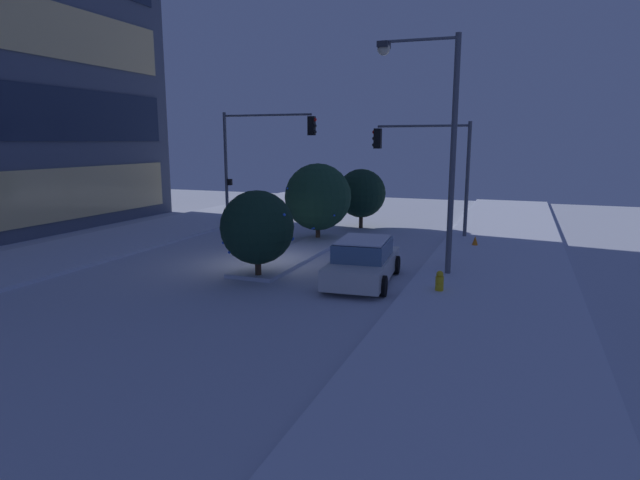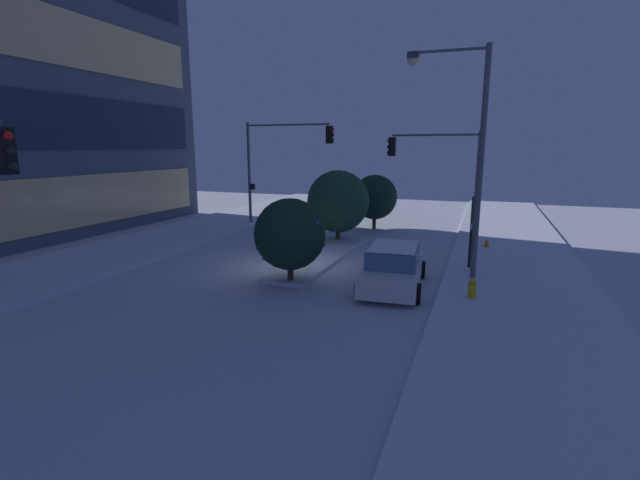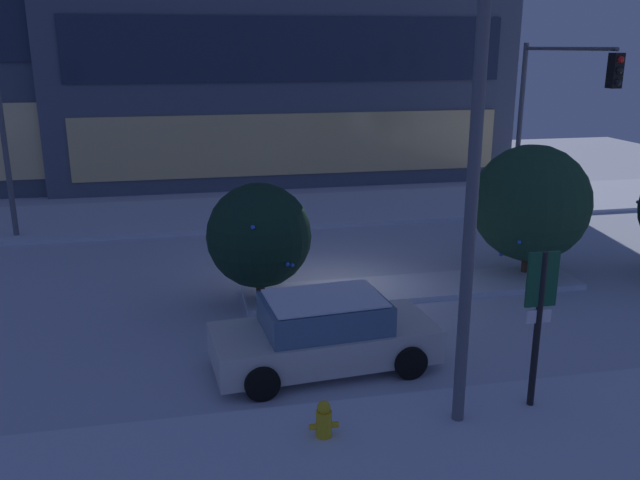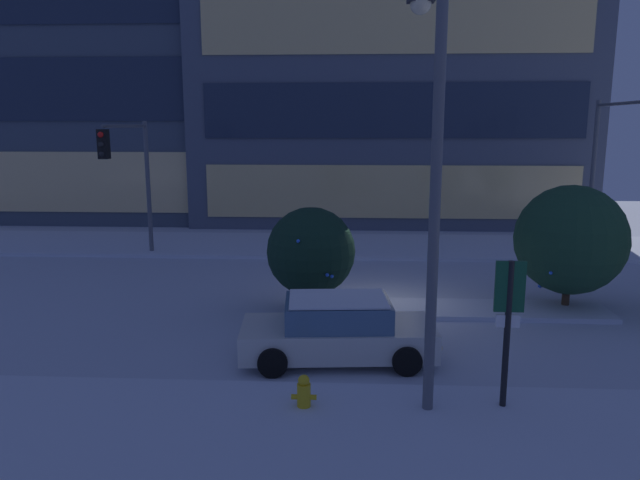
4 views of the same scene
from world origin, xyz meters
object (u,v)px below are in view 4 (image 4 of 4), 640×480
Objects in this scene: car_near at (338,331)px; fire_hydrant at (304,395)px; decorated_tree_right_of_median at (570,240)px; decorated_tree_median at (311,251)px; traffic_light_corner_far_right at (619,153)px; traffic_light_corner_far_left at (130,164)px; street_lamp_arched at (431,130)px; parking_info_sign at (508,317)px.

fire_hydrant is (-0.58, -2.65, -0.34)m from car_near.
decorated_tree_median is at bearing -174.84° from decorated_tree_right_of_median.
traffic_light_corner_far_right is 16.13m from fire_hydrant.
car_near is 12.74m from traffic_light_corner_far_left.
traffic_light_corner_far_left is 1.79× the size of decorated_tree_median.
street_lamp_arched is 5.49m from fire_hydrant.
fire_hydrant is 0.21× the size of decorated_tree_right_of_median.
decorated_tree_right_of_median reaches higher than car_near.
decorated_tree_median is (-4.06, 5.96, -0.08)m from parking_info_sign.
street_lamp_arched is 2.22× the size of decorated_tree_right_of_median.
traffic_light_corner_far_right is 13.60m from street_lamp_arched.
traffic_light_corner_far_right is at bearing 37.54° from car_near.
decorated_tree_right_of_median is (6.66, 4.22, 1.39)m from car_near.
fire_hydrant is 10.13m from decorated_tree_right_of_median.
traffic_light_corner_far_left is 1.50× the size of decorated_tree_right_of_median.
street_lamp_arched is at bearing -36.87° from traffic_light_corner_far_right.
car_near is 0.84× the size of traffic_light_corner_far_left.
decorated_tree_median is at bearing 34.67° from parking_info_sign.
decorated_tree_median reaches higher than parking_info_sign.
parking_info_sign is at bearing -117.55° from decorated_tree_right_of_median.
decorated_tree_right_of_median is (-3.21, -4.75, -2.30)m from traffic_light_corner_far_right.
decorated_tree_median is at bearing 98.92° from car_near.
traffic_light_corner_far_right reaches higher than decorated_tree_right_of_median.
fire_hydrant is at bearing -106.97° from car_near.
fire_hydrant is 0.25× the size of decorated_tree_median.
traffic_light_corner_far_left is 15.75m from decorated_tree_right_of_median.
street_lamp_arched is 2.65× the size of decorated_tree_median.
decorated_tree_right_of_median reaches higher than decorated_tree_median.
street_lamp_arched reaches higher than car_near.
traffic_light_corner_far_right is (9.87, 8.97, 3.69)m from car_near.
street_lamp_arched is 3.73m from parking_info_sign.
parking_info_sign is 7.21m from decorated_tree_median.
decorated_tree_median is at bearing 51.95° from traffic_light_corner_far_left.
traffic_light_corner_far_right is at bearing 55.95° from decorated_tree_right_of_median.
decorated_tree_right_of_median reaches higher than parking_info_sign.
decorated_tree_median is at bearing 92.61° from fire_hydrant.
street_lamp_arched is (-8.14, -10.85, 0.89)m from traffic_light_corner_far_right.
traffic_light_corner_far_left is at bearing 39.40° from street_lamp_arched.
traffic_light_corner_far_right is 1.71× the size of decorated_tree_right_of_median.
traffic_light_corner_far_right is 2.14× the size of parking_info_sign.
fire_hydrant is (-2.31, -0.76, -4.92)m from street_lamp_arched.
decorated_tree_median is 7.56m from decorated_tree_right_of_median.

